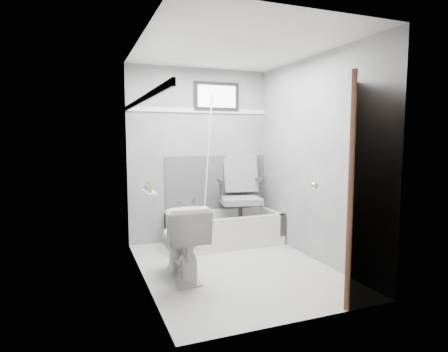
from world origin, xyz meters
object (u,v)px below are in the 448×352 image
bathtub (224,229)px  door (397,190)px  soap_bottle_a (150,187)px  toilet (182,241)px  office_chair (240,194)px  soap_bottle_b (148,186)px

bathtub → door: bearing=-71.3°
bathtub → soap_bottle_a: 1.70m
toilet → door: size_ratio=0.39×
office_chair → soap_bottle_a: office_chair is taller
bathtub → office_chair: 0.52m
bathtub → soap_bottle_a: bearing=-140.1°
bathtub → office_chair: office_chair is taller
office_chair → toilet: size_ratio=1.39×
toilet → soap_bottle_a: 0.66m
door → soap_bottle_b: (-1.92, 1.37, -0.04)m
office_chair → door: (0.50, -2.24, 0.33)m
soap_bottle_a → bathtub: bearing=39.9°
office_chair → door: door is taller
office_chair → soap_bottle_a: bearing=-133.4°
door → soap_bottle_b: door is taller
soap_bottle_a → door: bearing=-32.7°
door → soap_bottle_b: bearing=144.5°
bathtub → soap_bottle_b: (-1.17, -0.84, 0.75)m
bathtub → soap_bottle_b: bearing=-144.3°
soap_bottle_a → toilet: bearing=0.0°
office_chair → soap_bottle_a: size_ratio=11.40×
soap_bottle_a → office_chair: bearing=35.5°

